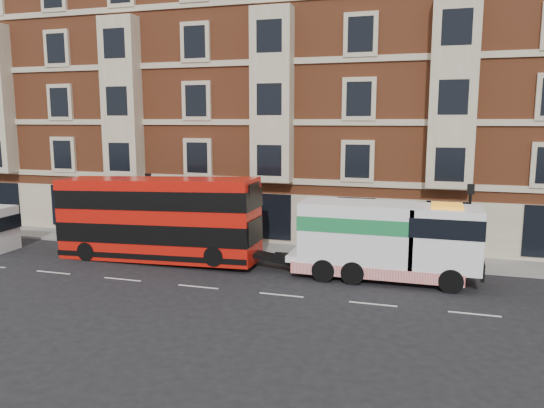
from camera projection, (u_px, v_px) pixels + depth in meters
The scene contains 8 objects.
ground at pixel (198, 287), 24.49m from camera, with size 120.00×120.00×0.00m, color black.
sidewalk at pixel (251, 248), 31.57m from camera, with size 90.00×3.00×0.15m, color slate.
victorian_terrace at pixel (292, 85), 36.94m from camera, with size 45.00×12.00×20.40m.
lamp_post_west at pixel (149, 204), 31.65m from camera, with size 0.35×0.15×4.35m.
lamp_post_east at pixel (469, 220), 26.49m from camera, with size 0.35×0.15×4.35m.
double_decker_bus at pixel (157, 218), 28.71m from camera, with size 11.18×2.57×4.53m.
tow_truck at pixel (383, 240), 25.32m from camera, with size 8.95×2.65×3.73m.
pedestrian at pixel (155, 230), 31.75m from camera, with size 0.69×0.45×1.90m, color black.
Camera 1 is at (10.12, -21.58, 7.64)m, focal length 35.00 mm.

